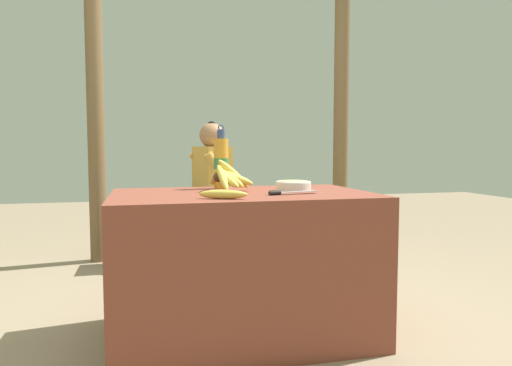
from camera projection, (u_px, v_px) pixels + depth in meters
The scene contains 12 objects.
ground_plane at pixel (243, 334), 2.19m from camera, with size 12.00×12.00×0.00m, color gray.
market_counter at pixel (242, 264), 2.16m from camera, with size 1.20×0.74×0.68m.
banana_bunch_ripe at pixel (227, 177), 2.17m from camera, with size 0.20×0.33×0.17m.
serving_bowl at pixel (293, 185), 2.22m from camera, with size 0.17×0.17×0.05m.
water_bottle at pixel (221, 162), 2.35m from camera, with size 0.08×0.08×0.33m.
loose_banana_front at pixel (223, 194), 1.86m from camera, with size 0.20×0.11×0.04m.
knife at pixel (287, 192), 2.04m from camera, with size 0.25×0.08×0.02m.
wooden_bench at pixel (232, 213), 3.63m from camera, with size 1.64×0.32×0.46m.
seated_vendor at pixel (206, 180), 3.51m from camera, with size 0.46×0.43×1.10m.
banana_bunch_green at pixel (290, 194), 3.73m from camera, with size 0.17×0.29×0.13m.
support_post_near at pixel (95, 86), 3.53m from camera, with size 0.13×0.13×2.75m.
support_post_far at pixel (341, 94), 4.02m from camera, with size 0.13×0.13×2.75m.
Camera 1 is at (-0.45, -2.08, 0.89)m, focal length 32.00 mm.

